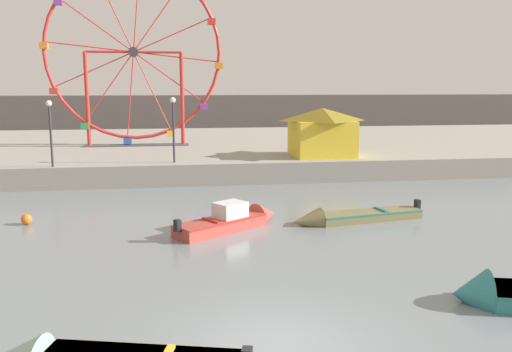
# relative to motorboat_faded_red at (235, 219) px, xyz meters

# --- Properties ---
(ground_plane) EXTENTS (240.00, 240.00, 0.00)m
(ground_plane) POSITION_rel_motorboat_faded_red_xyz_m (-0.14, -9.94, -0.34)
(ground_plane) COLOR slate
(quay_promenade) EXTENTS (110.00, 25.85, 1.24)m
(quay_promenade) POSITION_rel_motorboat_faded_red_xyz_m (-0.14, 21.98, 0.28)
(quay_promenade) COLOR gray
(quay_promenade) RESTS_ON ground_plane
(distant_town_skyline) EXTENTS (140.00, 3.00, 4.40)m
(distant_town_skyline) POSITION_rel_motorboat_faded_red_xyz_m (-0.14, 47.13, 1.86)
(distant_town_skyline) COLOR #564C47
(distant_town_skyline) RESTS_ON ground_plane
(motorboat_faded_red) EXTENTS (4.71, 3.78, 1.39)m
(motorboat_faded_red) POSITION_rel_motorboat_faded_red_xyz_m (0.00, 0.00, 0.00)
(motorboat_faded_red) COLOR #B24238
(motorboat_faded_red) RESTS_ON ground_plane
(motorboat_olive_wood) EXTENTS (6.04, 2.08, 1.03)m
(motorboat_olive_wood) POSITION_rel_motorboat_faded_red_xyz_m (4.74, 0.18, -0.13)
(motorboat_olive_wood) COLOR olive
(motorboat_olive_wood) RESTS_ON ground_plane
(ferris_wheel_red_frame) EXTENTS (12.79, 1.20, 13.02)m
(ferris_wheel_red_frame) POSITION_rel_motorboat_faded_red_xyz_m (-5.10, 19.37, 7.44)
(ferris_wheel_red_frame) COLOR red
(ferris_wheel_red_frame) RESTS_ON quay_promenade
(carnival_booth_yellow_awning) EXTENTS (4.06, 3.78, 3.01)m
(carnival_booth_yellow_awning) POSITION_rel_motorboat_faded_red_xyz_m (6.81, 11.71, 2.47)
(carnival_booth_yellow_awning) COLOR yellow
(carnival_booth_yellow_awning) RESTS_ON quay_promenade
(promenade_lamp_near) EXTENTS (0.32, 0.32, 3.61)m
(promenade_lamp_near) POSITION_rel_motorboat_faded_red_xyz_m (-8.96, 9.49, 3.28)
(promenade_lamp_near) COLOR #2D2D33
(promenade_lamp_near) RESTS_ON quay_promenade
(promenade_lamp_far) EXTENTS (0.32, 0.32, 3.73)m
(promenade_lamp_far) POSITION_rel_motorboat_faded_red_xyz_m (-2.38, 10.20, 3.36)
(promenade_lamp_far) COLOR #2D2D33
(promenade_lamp_far) RESTS_ON quay_promenade
(mooring_buoy_orange) EXTENTS (0.44, 0.44, 0.44)m
(mooring_buoy_orange) POSITION_rel_motorboat_faded_red_xyz_m (-8.43, 1.76, -0.12)
(mooring_buoy_orange) COLOR orange
(mooring_buoy_orange) RESTS_ON ground_plane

